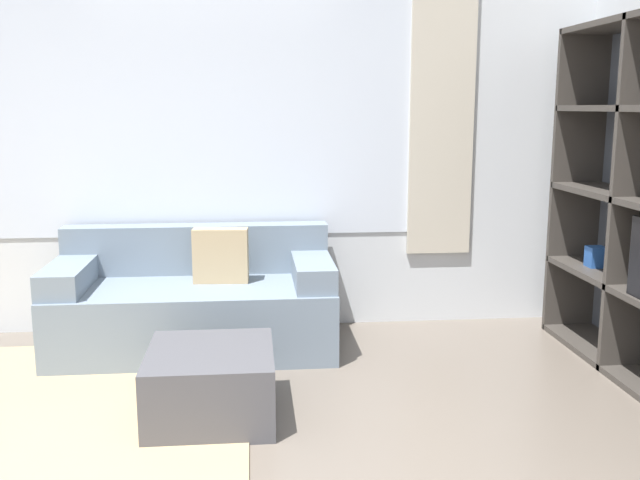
# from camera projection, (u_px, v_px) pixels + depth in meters

# --- Properties ---
(wall_back) EXTENTS (6.61, 0.11, 2.70)m
(wall_back) POSITION_uv_depth(u_px,v_px,m) (195.00, 130.00, 4.73)
(wall_back) COLOR silver
(wall_back) RESTS_ON ground_plane
(couch_main) EXTENTS (1.72, 0.82, 0.76)m
(couch_main) POSITION_uv_depth(u_px,v_px,m) (195.00, 304.00, 4.48)
(couch_main) COLOR slate
(couch_main) RESTS_ON ground_plane
(ottoman) EXTENTS (0.61, 0.66, 0.34)m
(ottoman) POSITION_uv_depth(u_px,v_px,m) (211.00, 383.00, 3.49)
(ottoman) COLOR #47474C
(ottoman) RESTS_ON ground_plane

